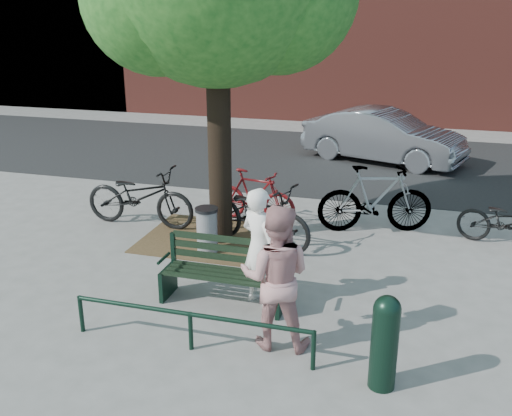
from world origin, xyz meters
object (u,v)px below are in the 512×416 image
(person_right, at_px, (276,277))
(bicycle_c, at_px, (257,214))
(person_left, at_px, (259,247))
(park_bench, at_px, (225,270))
(bollard, at_px, (385,339))
(parked_car, at_px, (383,136))
(litter_bin, at_px, (207,230))

(person_right, relative_size, bicycle_c, 0.84)
(person_left, height_order, bicycle_c, person_left)
(park_bench, xyz_separation_m, bicycle_c, (-0.13, 2.12, 0.09))
(person_left, distance_m, person_right, 1.06)
(bollard, relative_size, parked_car, 0.26)
(litter_bin, height_order, parked_car, parked_car)
(bollard, bearing_deg, person_left, 141.23)
(parked_car, bearing_deg, litter_bin, 179.90)
(bollard, height_order, litter_bin, bollard)
(person_left, distance_m, parked_car, 8.64)
(person_left, bearing_deg, bicycle_c, -41.34)
(litter_bin, bearing_deg, parked_car, 71.34)
(person_left, bearing_deg, park_bench, 40.57)
(park_bench, bearing_deg, bicycle_c, 93.53)
(bicycle_c, bearing_deg, park_bench, -157.45)
(litter_bin, bearing_deg, bicycle_c, 37.98)
(parked_car, bearing_deg, bicycle_c, -175.81)
(bicycle_c, height_order, parked_car, parked_car)
(park_bench, distance_m, litter_bin, 1.78)
(person_right, bearing_deg, person_left, -70.13)
(park_bench, relative_size, person_left, 1.03)
(park_bench, distance_m, person_left, 0.61)
(bollard, distance_m, litter_bin, 4.29)
(person_right, xyz_separation_m, bicycle_c, (-1.08, 2.99, -0.34))
(person_right, relative_size, litter_bin, 2.28)
(person_right, bearing_deg, litter_bin, -60.09)
(person_left, relative_size, litter_bin, 2.13)
(person_left, distance_m, bollard, 2.32)
(person_left, relative_size, bicycle_c, 0.79)
(park_bench, relative_size, parked_car, 0.41)
(park_bench, xyz_separation_m, parked_car, (1.54, 8.65, 0.23))
(bollard, height_order, bicycle_c, bicycle_c)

